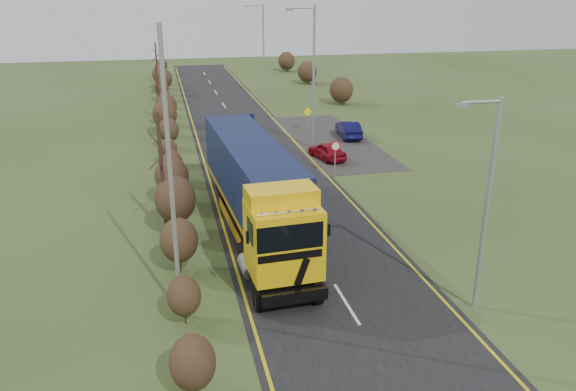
% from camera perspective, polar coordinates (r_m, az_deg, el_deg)
% --- Properties ---
extents(ground, '(160.00, 160.00, 0.00)m').
position_cam_1_polar(ground, '(25.12, 3.07, -6.35)').
color(ground, '#35421C').
rests_on(ground, ground).
extents(road, '(8.00, 120.00, 0.02)m').
position_cam_1_polar(road, '(34.10, -1.47, 0.98)').
color(road, black).
rests_on(road, ground).
extents(layby, '(6.00, 18.00, 0.02)m').
position_cam_1_polar(layby, '(44.93, 4.17, 5.67)').
color(layby, '#2C2927').
rests_on(layby, ground).
extents(lane_markings, '(7.52, 116.00, 0.01)m').
position_cam_1_polar(lane_markings, '(33.81, -1.37, 0.85)').
color(lane_markings, gold).
rests_on(lane_markings, road).
extents(hedgerow, '(2.24, 102.04, 6.05)m').
position_cam_1_polar(hedgerow, '(31.01, -11.65, 1.72)').
color(hedgerow, black).
rests_on(hedgerow, ground).
extents(lorry, '(3.34, 15.81, 4.37)m').
position_cam_1_polar(lorry, '(26.84, -3.38, 1.16)').
color(lorry, black).
rests_on(lorry, ground).
extents(car_red_hatchback, '(2.21, 3.76, 1.20)m').
position_cam_1_polar(car_red_hatchback, '(39.56, 3.97, 4.55)').
color(car_red_hatchback, maroon).
rests_on(car_red_hatchback, ground).
extents(car_blue_sedan, '(1.80, 4.16, 1.33)m').
position_cam_1_polar(car_blue_sedan, '(45.69, 6.17, 6.70)').
color(car_blue_sedan, '#090A36').
rests_on(car_blue_sedan, ground).
extents(streetlight_near, '(1.69, 0.18, 7.91)m').
position_cam_1_polar(streetlight_near, '(20.74, 19.43, -0.39)').
color(streetlight_near, gray).
rests_on(streetlight_near, ground).
extents(streetlight_mid, '(2.16, 0.20, 10.23)m').
position_cam_1_polar(streetlight_mid, '(41.36, 2.43, 12.45)').
color(streetlight_mid, gray).
rests_on(streetlight_mid, ground).
extents(streetlight_far, '(2.08, 0.20, 9.83)m').
position_cam_1_polar(streetlight_far, '(64.58, -2.63, 15.00)').
color(streetlight_far, gray).
rests_on(streetlight_far, ground).
extents(left_pole, '(0.16, 0.16, 10.28)m').
position_cam_1_polar(left_pole, '(19.21, -11.81, 1.33)').
color(left_pole, gray).
rests_on(left_pole, ground).
extents(speed_sign, '(0.63, 0.10, 2.30)m').
position_cam_1_polar(speed_sign, '(35.59, 4.84, 4.43)').
color(speed_sign, gray).
rests_on(speed_sign, ground).
extents(warning_board, '(0.77, 0.11, 2.01)m').
position_cam_1_polar(warning_board, '(47.57, 2.01, 8.04)').
color(warning_board, gray).
rests_on(warning_board, ground).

